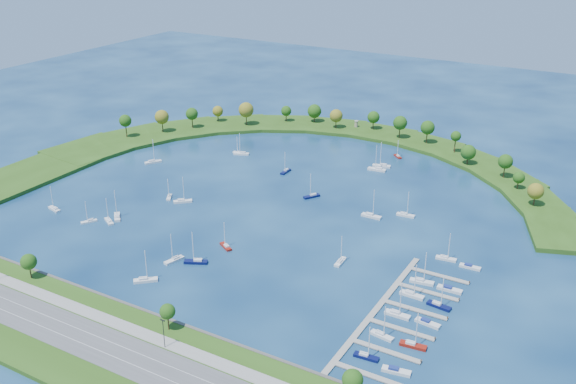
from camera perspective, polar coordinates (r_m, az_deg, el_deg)
The scene contains 39 objects.
ground at distance 308.69m, azimuth -1.27°, elevation -0.82°, with size 700.00×700.00×0.00m, color #071F43.
south_shoreline at distance 225.82m, azimuth -17.95°, elevation -11.66°, with size 420.00×43.10×11.60m.
breakwater at distance 369.57m, azimuth -3.52°, elevation 3.47°, with size 286.74×247.64×2.00m.
breakwater_trees at distance 386.05m, azimuth 3.29°, elevation 5.82°, with size 237.87×95.20×14.52m.
harbor_tower at distance 411.79m, azimuth 5.98°, elevation 5.94°, with size 2.60×2.60×4.07m.
dock_system at distance 227.69m, azimuth 9.42°, elevation -10.59°, with size 24.28×82.00×1.60m.
moored_boat_0 at distance 316.83m, azimuth -10.33°, elevation -0.38°, with size 5.25×6.87×10.12m.
moored_boat_1 at distance 369.23m, azimuth 9.56°, elevation 3.14°, with size 6.17×5.83×9.76m.
moored_boat_2 at distance 362.93m, azimuth -11.70°, elevation 2.63°, with size 6.95×9.14×13.45m.
moored_boat_3 at distance 317.85m, azimuth -19.72°, elevation -1.35°, with size 8.15×4.08×11.54m.
moored_boat_4 at distance 298.02m, azimuth 10.22°, elevation -1.94°, with size 8.40×3.03×12.09m.
moored_boat_5 at distance 300.63m, azimuth -16.97°, elevation -2.41°, with size 5.16×7.02×10.25m.
moored_boat_6 at distance 267.84m, azimuth -5.45°, elevation -4.69°, with size 7.63×5.70×11.17m.
moored_boat_7 at distance 256.31m, azimuth 4.60°, elevation -6.03°, with size 2.51×7.88×11.45m.
moored_boat_8 at distance 353.29m, azimuth 8.18°, elevation 2.31°, with size 9.92×5.16×14.05m.
moored_boat_9 at distance 249.17m, azimuth -12.35°, elevation -7.46°, with size 8.22×7.74×12.98m.
moored_boat_10 at distance 301.29m, azimuth -14.69°, elevation -2.06°, with size 7.98×8.04×13.02m.
moored_boat_11 at distance 342.46m, azimuth -0.20°, elevation 1.86°, with size 2.26×7.90×11.59m.
moored_boat_12 at distance 368.87m, azimuth -4.09°, elevation 3.41°, with size 8.93×5.50×12.72m.
moored_boat_13 at distance 298.23m, azimuth -15.36°, elevation -2.42°, with size 7.81×5.73×11.40m.
moored_boat_14 at distance 348.09m, azimuth 7.78°, elevation 2.01°, with size 9.87×3.66×14.18m.
moored_boat_15 at distance 257.94m, azimuth -8.03°, elevation -5.98°, with size 9.33×6.33×13.43m.
moored_boat_16 at distance 370.39m, azimuth -4.36°, elevation 3.47°, with size 7.12×2.80×10.19m.
moored_boat_17 at distance 294.63m, azimuth 7.28°, elevation -2.04°, with size 9.20×2.63×13.49m.
moored_boat_18 at distance 312.74m, azimuth 2.09°, elevation -0.31°, with size 6.34×8.32×12.24m.
moored_boat_19 at distance 260.56m, azimuth -9.90°, elevation -5.80°, with size 4.42×8.69×12.30m.
moored_boat_20 at distance 311.06m, azimuth -9.18°, elevation -0.75°, with size 8.12×7.62×12.80m.
docked_boat_0 at distance 207.59m, azimuth 6.83°, elevation -14.00°, with size 8.04×2.81×11.60m.
docked_boat_1 at distance 203.54m, azimuth 9.40°, elevation -15.13°, with size 8.96×3.80×1.77m.
docked_boat_2 at distance 217.01m, azimuth 8.19°, elevation -12.22°, with size 8.25×3.43×11.77m.
docked_boat_3 at distance 214.32m, azimuth 10.85°, elevation -12.93°, with size 8.76×3.31×12.58m.
docked_boat_4 at distance 227.65m, azimuth 9.52°, elevation -10.43°, with size 8.85×2.48×13.00m.
docked_boat_5 at distance 225.58m, azimuth 12.07°, elevation -11.09°, with size 8.80×3.36×1.75m.
docked_boat_6 at distance 239.04m, azimuth 10.76°, elevation -8.74°, with size 8.99×2.87×13.07m.
docked_boat_7 at distance 235.01m, azimuth 13.03°, elevation -9.57°, with size 8.79×3.47×12.58m.
docked_boat_8 at distance 247.54m, azimuth 11.59°, elevation -7.61°, with size 9.12×3.78×13.01m.
docked_boat_9 at distance 245.28m, azimuth 13.90°, elevation -8.23°, with size 9.08×2.73×1.84m.
docked_boat_10 at distance 265.14m, azimuth 13.62°, elevation -5.60°, with size 8.24×3.19×11.81m.
docked_boat_11 at distance 261.77m, azimuth 15.59°, elevation -6.30°, with size 8.13×2.52×1.64m.
Camera 1 is at (146.54, -240.61, 126.17)m, focal length 40.74 mm.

